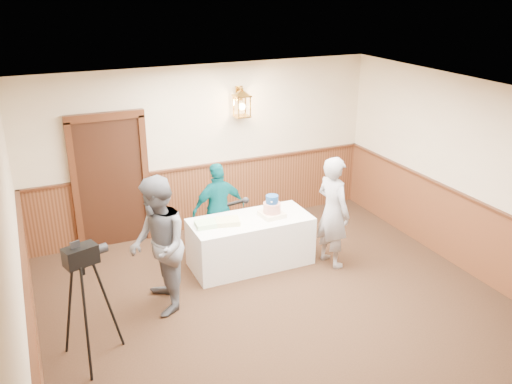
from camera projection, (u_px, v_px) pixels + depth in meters
ground at (303, 335)px, 6.61m from camera, size 7.00×7.00×0.00m
room_shell at (285, 208)px, 6.42m from camera, size 6.02×7.02×2.81m
display_table at (251, 242)px, 8.14m from camera, size 1.80×0.80×0.75m
tiered_cake at (272, 208)px, 8.04m from camera, size 0.36×0.36×0.33m
sheet_cake_yellow at (227, 221)px, 7.83m from camera, size 0.39×0.33×0.07m
sheet_cake_green at (206, 224)px, 7.75m from camera, size 0.32×0.26×0.07m
interviewer at (158, 246)px, 6.83m from camera, size 1.53×0.94×1.83m
baker at (333, 212)px, 7.98m from camera, size 0.51×0.68×1.70m
assistant_p at (219, 209)px, 8.38m from camera, size 0.89×0.41×1.48m
tv_camera_rig at (88, 310)px, 5.98m from camera, size 0.56×0.52×1.43m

